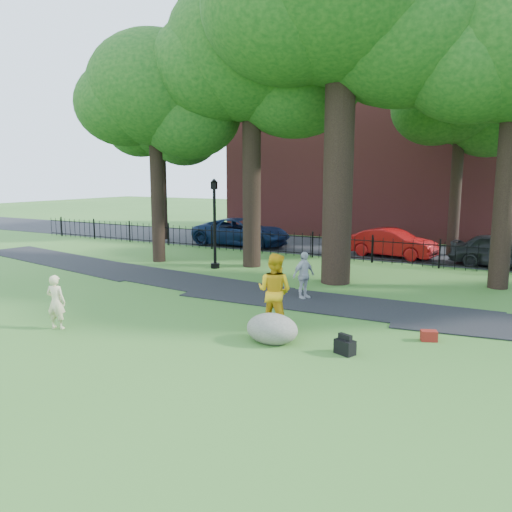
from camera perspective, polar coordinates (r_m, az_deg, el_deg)
The scene contains 16 objects.
ground at distance 13.18m, azimuth -1.42°, elevation -8.80°, with size 120.00×120.00×0.00m, color #346623.
footpath at distance 16.18m, azimuth 8.67°, elevation -5.46°, with size 36.00×2.60×0.03m, color black.
street at distance 27.86m, azimuth 15.32°, elevation 0.54°, with size 80.00×7.00×0.02m, color black.
iron_fence at distance 23.94m, azimuth 13.13°, elevation 0.68°, with size 44.00×0.04×1.20m.
brick_building at distance 36.36m, azimuth 12.49°, elevation 12.12°, with size 18.00×8.00×12.00m, color maroon.
tree_row at distance 20.48m, azimuth 12.54°, elevation 20.54°, with size 26.82×7.96×12.42m.
woman at distance 14.38m, azimuth -21.89°, elevation -4.89°, with size 0.54×0.35×1.47m, color beige.
man at distance 13.34m, azimuth 2.13°, elevation -4.03°, with size 0.99×0.77×2.04m, color gold.
pedestrian at distance 16.58m, azimuth 5.46°, elevation -2.22°, with size 0.93×0.39×1.58m, color #B2B3B7.
boulder at distance 12.42m, azimuth 1.85°, elevation -8.07°, with size 1.32×1.00×0.77m, color slate.
lamppost at distance 21.83m, azimuth -4.75°, elevation 3.58°, with size 0.39×0.39×3.92m.
backpack at distance 11.85m, azimuth 10.13°, elevation -10.20°, with size 0.45×0.28×0.34m, color black.
red_bag at distance 13.27m, azimuth 19.16°, elevation -8.61°, with size 0.39×0.24×0.27m, color maroon.
red_sedan at distance 25.72m, azimuth 15.30°, elevation 1.44°, with size 1.51×4.32×1.42m, color #930C0B.
navy_van at distance 28.87m, azimuth -1.66°, elevation 2.75°, with size 2.62×5.68×1.58m, color #0C1B3D.
grey_car at distance 24.63m, azimuth 26.40°, elevation 0.53°, with size 1.76×4.37×1.49m, color black.
Camera 1 is at (6.29, -10.83, 4.11)m, focal length 35.00 mm.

